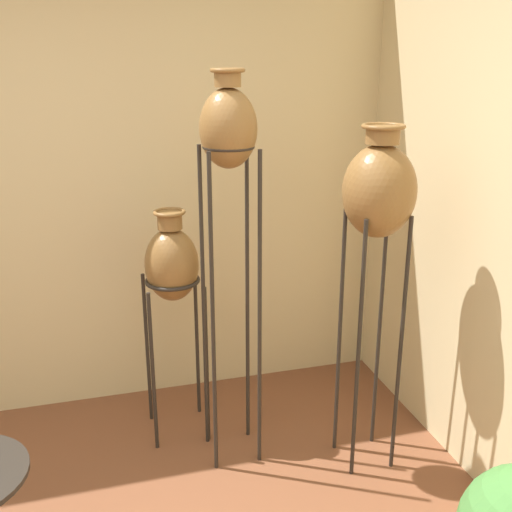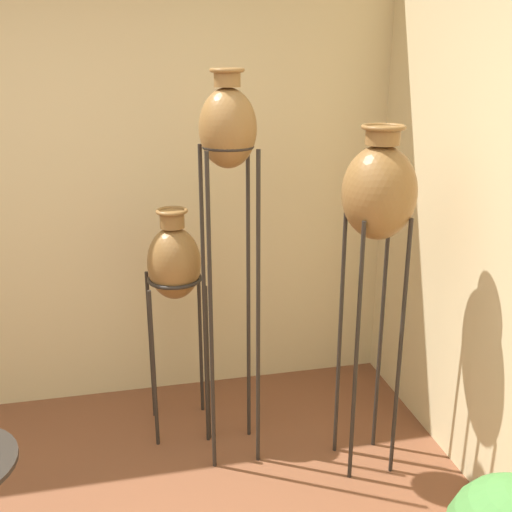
{
  "view_description": "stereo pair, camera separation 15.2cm",
  "coord_description": "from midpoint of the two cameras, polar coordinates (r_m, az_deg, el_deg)",
  "views": [
    {
      "loc": [
        0.28,
        -1.39,
        1.98
      ],
      "look_at": [
        1.02,
        1.26,
        1.08
      ],
      "focal_mm": 42.0,
      "sensor_mm": 36.0,
      "label": 1
    },
    {
      "loc": [
        0.42,
        -1.43,
        1.98
      ],
      "look_at": [
        1.02,
        1.26,
        1.08
      ],
      "focal_mm": 42.0,
      "sensor_mm": 36.0,
      "label": 2
    }
  ],
  "objects": [
    {
      "name": "vase_stand_medium",
      "position": [
        2.76,
        10.08,
        5.68
      ],
      "size": [
        0.34,
        0.34,
        1.72
      ],
      "color": "#28231E",
      "rests_on": "ground_plane"
    },
    {
      "name": "wall_back",
      "position": [
        3.5,
        -21.3,
        6.57
      ],
      "size": [
        7.97,
        0.06,
        2.7
      ],
      "color": "beige",
      "rests_on": "ground_plane"
    },
    {
      "name": "vase_stand_short",
      "position": [
        3.12,
        -9.4,
        -1.06
      ],
      "size": [
        0.3,
        0.3,
        1.27
      ],
      "color": "#28231E",
      "rests_on": "ground_plane"
    },
    {
      "name": "vase_stand_tall",
      "position": [
        2.74,
        -4.25,
        10.56
      ],
      "size": [
        0.26,
        0.26,
        1.95
      ],
      "color": "#28231E",
      "rests_on": "ground_plane"
    }
  ]
}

